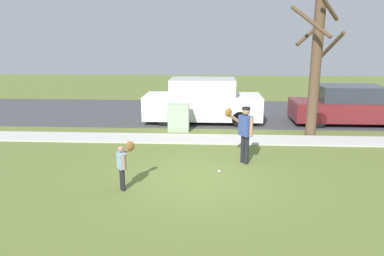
# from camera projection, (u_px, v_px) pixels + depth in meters

# --- Properties ---
(ground_plane) EXTENTS (48.00, 48.00, 0.00)m
(ground_plane) POSITION_uv_depth(u_px,v_px,m) (203.00, 141.00, 12.83)
(ground_plane) COLOR olive
(sidewalk_strip) EXTENTS (36.00, 1.20, 0.06)m
(sidewalk_strip) POSITION_uv_depth(u_px,v_px,m) (203.00, 139.00, 12.92)
(sidewalk_strip) COLOR beige
(sidewalk_strip) RESTS_ON ground
(road_surface) EXTENTS (36.00, 6.80, 0.02)m
(road_surface) POSITION_uv_depth(u_px,v_px,m) (206.00, 112.00, 17.77)
(road_surface) COLOR #424244
(road_surface) RESTS_ON ground
(person_adult) EXTENTS (0.84, 0.50, 1.66)m
(person_adult) POSITION_uv_depth(u_px,v_px,m) (244.00, 129.00, 10.26)
(person_adult) COLOR black
(person_adult) RESTS_ON ground
(person_child) EXTENTS (0.42, 0.59, 1.14)m
(person_child) POSITION_uv_depth(u_px,v_px,m) (124.00, 160.00, 8.52)
(person_child) COLOR black
(person_child) RESTS_ON ground
(baseball) EXTENTS (0.07, 0.07, 0.07)m
(baseball) POSITION_uv_depth(u_px,v_px,m) (219.00, 171.00, 9.75)
(baseball) COLOR white
(baseball) RESTS_ON ground
(utility_cabinet) EXTENTS (0.81, 0.56, 1.09)m
(utility_cabinet) POSITION_uv_depth(u_px,v_px,m) (179.00, 117.00, 14.07)
(utility_cabinet) COLOR #9EB293
(utility_cabinet) RESTS_ON ground
(street_tree_near) EXTENTS (1.85, 1.88, 5.07)m
(street_tree_near) POSITION_uv_depth(u_px,v_px,m) (316.00, 63.00, 12.86)
(street_tree_near) COLOR brown
(street_tree_near) RESTS_ON ground
(parked_van_white) EXTENTS (5.00, 1.95, 1.88)m
(parked_van_white) POSITION_uv_depth(u_px,v_px,m) (203.00, 102.00, 15.52)
(parked_van_white) COLOR silver
(parked_van_white) RESTS_ON road_surface
(parked_suv_maroon) EXTENTS (4.70, 1.90, 1.63)m
(parked_suv_maroon) POSITION_uv_depth(u_px,v_px,m) (349.00, 106.00, 15.20)
(parked_suv_maroon) COLOR maroon
(parked_suv_maroon) RESTS_ON road_surface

